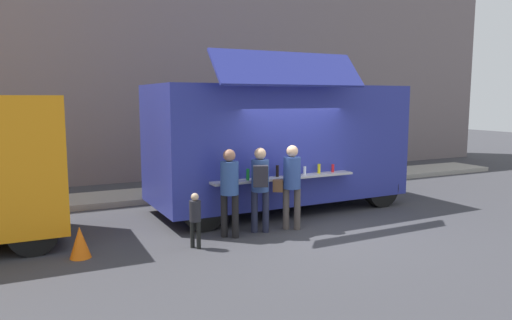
# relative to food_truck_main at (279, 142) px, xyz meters

# --- Properties ---
(ground_plane) EXTENTS (60.00, 60.00, 0.00)m
(ground_plane) POSITION_rel_food_truck_main_xyz_m (-0.30, -1.89, -1.65)
(ground_plane) COLOR #38383D
(curb_strip) EXTENTS (28.00, 1.60, 0.15)m
(curb_strip) POSITION_rel_food_truck_main_xyz_m (-4.01, 2.62, -1.57)
(curb_strip) COLOR #9E998E
(curb_strip) RESTS_ON ground
(building_behind) EXTENTS (32.00, 2.40, 9.17)m
(building_behind) POSITION_rel_food_truck_main_xyz_m (-3.01, 6.52, 2.94)
(building_behind) COLOR slate
(building_behind) RESTS_ON ground
(food_truck_main) EXTENTS (6.23, 3.23, 3.70)m
(food_truck_main) POSITION_rel_food_truck_main_xyz_m (0.00, 0.00, 0.00)
(food_truck_main) COLOR #2A3294
(food_truck_main) RESTS_ON ground
(traffic_cone_orange) EXTENTS (0.36, 0.36, 0.55)m
(traffic_cone_orange) POSITION_rel_food_truck_main_xyz_m (-4.84, -1.78, -1.37)
(traffic_cone_orange) COLOR orange
(traffic_cone_orange) RESTS_ON ground
(trash_bin) EXTENTS (0.60, 0.60, 0.97)m
(trash_bin) POSITION_rel_food_truck_main_xyz_m (3.83, 2.32, -1.16)
(trash_bin) COLOR #2B6338
(trash_bin) RESTS_ON ground
(customer_front_ordering) EXTENTS (0.54, 0.46, 1.76)m
(customer_front_ordering) POSITION_rel_food_truck_main_xyz_m (-0.69, -1.80, -0.60)
(customer_front_ordering) COLOR #4F4542
(customer_front_ordering) RESTS_ON ground
(customer_mid_with_backpack) EXTENTS (0.46, 0.57, 1.74)m
(customer_mid_with_backpack) POSITION_rel_food_truck_main_xyz_m (-1.39, -1.76, -0.58)
(customer_mid_with_backpack) COLOR #202339
(customer_mid_with_backpack) RESTS_ON ground
(customer_rear_waiting) EXTENTS (0.36, 0.36, 1.75)m
(customer_rear_waiting) POSITION_rel_food_truck_main_xyz_m (-2.06, -1.77, -0.60)
(customer_rear_waiting) COLOR black
(customer_rear_waiting) RESTS_ON ground
(child_near_queue) EXTENTS (0.21, 0.21, 1.02)m
(child_near_queue) POSITION_rel_food_truck_main_xyz_m (-2.89, -2.14, -1.04)
(child_near_queue) COLOR black
(child_near_queue) RESTS_ON ground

